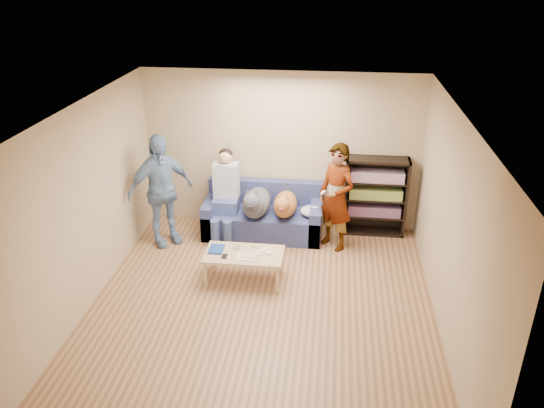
# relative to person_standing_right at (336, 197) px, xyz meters

# --- Properties ---
(ground) EXTENTS (5.00, 5.00, 0.00)m
(ground) POSITION_rel_person_standing_right_xyz_m (-0.92, -1.77, -0.85)
(ground) COLOR brown
(ground) RESTS_ON ground
(ceiling) EXTENTS (5.00, 5.00, 0.00)m
(ceiling) POSITION_rel_person_standing_right_xyz_m (-0.92, -1.77, 1.75)
(ceiling) COLOR white
(ceiling) RESTS_ON ground
(wall_back) EXTENTS (4.50, 0.00, 4.50)m
(wall_back) POSITION_rel_person_standing_right_xyz_m (-0.92, 0.73, 0.45)
(wall_back) COLOR tan
(wall_back) RESTS_ON ground
(wall_front) EXTENTS (4.50, 0.00, 4.50)m
(wall_front) POSITION_rel_person_standing_right_xyz_m (-0.92, -4.27, 0.45)
(wall_front) COLOR tan
(wall_front) RESTS_ON ground
(wall_left) EXTENTS (0.00, 5.00, 5.00)m
(wall_left) POSITION_rel_person_standing_right_xyz_m (-3.17, -1.77, 0.45)
(wall_left) COLOR tan
(wall_left) RESTS_ON ground
(wall_right) EXTENTS (0.00, 5.00, 5.00)m
(wall_right) POSITION_rel_person_standing_right_xyz_m (1.33, -1.77, 0.45)
(wall_right) COLOR tan
(wall_right) RESTS_ON ground
(blanket) EXTENTS (0.44, 0.38, 0.15)m
(blanket) POSITION_rel_person_standing_right_xyz_m (-0.33, 0.18, -0.34)
(blanket) COLOR #ADAEB2
(blanket) RESTS_ON sofa
(person_standing_right) EXTENTS (0.74, 0.71, 1.70)m
(person_standing_right) POSITION_rel_person_standing_right_xyz_m (0.00, 0.00, 0.00)
(person_standing_right) COLOR gray
(person_standing_right) RESTS_ON ground
(person_standing_left) EXTENTS (1.09, 1.03, 1.80)m
(person_standing_left) POSITION_rel_person_standing_right_xyz_m (-2.69, -0.18, 0.05)
(person_standing_left) COLOR #7AA0C3
(person_standing_left) RESTS_ON ground
(held_controller) EXTENTS (0.07, 0.12, 0.03)m
(held_controller) POSITION_rel_person_standing_right_xyz_m (-0.20, -0.20, 0.16)
(held_controller) COLOR silver
(held_controller) RESTS_ON person_standing_right
(notebook_blue) EXTENTS (0.20, 0.26, 0.03)m
(notebook_blue) POSITION_rel_person_standing_right_xyz_m (-1.65, -1.05, -0.42)
(notebook_blue) COLOR navy
(notebook_blue) RESTS_ON coffee_table
(papers) EXTENTS (0.26, 0.20, 0.02)m
(papers) POSITION_rel_person_standing_right_xyz_m (-1.20, -1.20, -0.42)
(papers) COLOR white
(papers) RESTS_ON coffee_table
(magazine) EXTENTS (0.22, 0.17, 0.01)m
(magazine) POSITION_rel_person_standing_right_xyz_m (-1.17, -1.18, -0.41)
(magazine) COLOR #B4A890
(magazine) RESTS_ON coffee_table
(camera_silver) EXTENTS (0.11, 0.06, 0.05)m
(camera_silver) POSITION_rel_person_standing_right_xyz_m (-1.37, -0.98, -0.40)
(camera_silver) COLOR #B4B4B8
(camera_silver) RESTS_ON coffee_table
(controller_a) EXTENTS (0.04, 0.13, 0.03)m
(controller_a) POSITION_rel_person_standing_right_xyz_m (-0.97, -1.00, -0.41)
(controller_a) COLOR white
(controller_a) RESTS_ON coffee_table
(controller_b) EXTENTS (0.09, 0.06, 0.03)m
(controller_b) POSITION_rel_person_standing_right_xyz_m (-0.89, -1.08, -0.41)
(controller_b) COLOR white
(controller_b) RESTS_ON coffee_table
(headphone_cup_a) EXTENTS (0.07, 0.07, 0.02)m
(headphone_cup_a) POSITION_rel_person_standing_right_xyz_m (-1.05, -1.12, -0.42)
(headphone_cup_a) COLOR silver
(headphone_cup_a) RESTS_ON coffee_table
(headphone_cup_b) EXTENTS (0.07, 0.07, 0.02)m
(headphone_cup_b) POSITION_rel_person_standing_right_xyz_m (-1.05, -1.04, -0.42)
(headphone_cup_b) COLOR silver
(headphone_cup_b) RESTS_ON coffee_table
(pen_orange) EXTENTS (0.13, 0.06, 0.01)m
(pen_orange) POSITION_rel_person_standing_right_xyz_m (-1.27, -1.26, -0.43)
(pen_orange) COLOR #C0731B
(pen_orange) RESTS_ON coffee_table
(pen_black) EXTENTS (0.13, 0.08, 0.01)m
(pen_black) POSITION_rel_person_standing_right_xyz_m (-1.13, -0.92, -0.43)
(pen_black) COLOR black
(pen_black) RESTS_ON coffee_table
(wallet) EXTENTS (0.07, 0.12, 0.02)m
(wallet) POSITION_rel_person_standing_right_xyz_m (-1.50, -1.22, -0.42)
(wallet) COLOR black
(wallet) RESTS_ON coffee_table
(sofa) EXTENTS (1.90, 0.85, 0.82)m
(sofa) POSITION_rel_person_standing_right_xyz_m (-1.17, 0.33, -0.57)
(sofa) COLOR #515B93
(sofa) RESTS_ON ground
(person_seated) EXTENTS (0.40, 0.73, 1.47)m
(person_seated) POSITION_rel_person_standing_right_xyz_m (-1.76, 0.20, -0.08)
(person_seated) COLOR #425A92
(person_seated) RESTS_ON sofa
(dog_gray) EXTENTS (0.44, 1.26, 0.63)m
(dog_gray) POSITION_rel_person_standing_right_xyz_m (-1.25, 0.09, -0.20)
(dog_gray) COLOR #4B4F55
(dog_gray) RESTS_ON sofa
(dog_tan) EXTENTS (0.37, 1.15, 0.54)m
(dog_tan) POSITION_rel_person_standing_right_xyz_m (-0.80, 0.14, -0.23)
(dog_tan) COLOR #AD6A35
(dog_tan) RESTS_ON sofa
(coffee_table) EXTENTS (1.10, 0.60, 0.42)m
(coffee_table) POSITION_rel_person_standing_right_xyz_m (-1.25, -1.10, -0.48)
(coffee_table) COLOR tan
(coffee_table) RESTS_ON ground
(bookshelf) EXTENTS (1.00, 0.34, 1.30)m
(bookshelf) POSITION_rel_person_standing_right_xyz_m (0.63, 0.56, -0.17)
(bookshelf) COLOR black
(bookshelf) RESTS_ON ground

